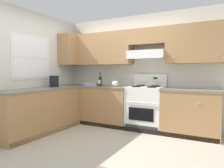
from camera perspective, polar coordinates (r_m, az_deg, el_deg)
The scene contains 10 objects.
ground_plane at distance 3.92m, azimuth -5.74°, elevation -15.28°, with size 7.04×7.04×0.00m, color #B2AA99.
wall_back at distance 4.90m, azimuth 8.26°, elevation 5.99°, with size 4.68×0.57×2.55m.
wall_left at distance 4.94m, azimuth -19.87°, elevation 4.23°, with size 0.47×4.00×2.55m.
counter_back_run at distance 4.79m, azimuth 4.33°, elevation -6.27°, with size 3.60×0.65×0.91m.
counter_left_run at distance 4.59m, azimuth -18.88°, elevation -6.85°, with size 0.63×1.91×0.91m.
stove at distance 4.65m, azimuth 9.07°, elevation -6.26°, with size 0.76×0.62×1.20m.
wine_bottle at distance 5.02m, azimuth -3.20°, elevation 0.93°, with size 0.08×0.08×0.33m.
bowl at distance 5.23m, azimuth -5.24°, elevation -0.11°, with size 0.35×0.23×0.08m.
bucket at distance 4.92m, azimuth -15.34°, elevation 0.78°, with size 0.22×0.22×0.25m.
paper_towel_roll at distance 4.80m, azimuth 0.91°, elevation 0.03°, with size 0.11×0.13×0.13m.
Camera 1 is at (2.08, -3.08, 1.25)m, focal length 33.92 mm.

